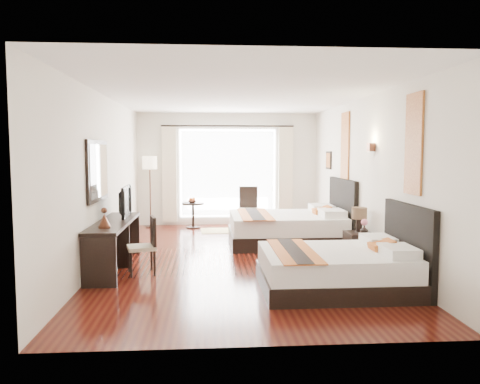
{
  "coord_description": "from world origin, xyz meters",
  "views": [
    {
      "loc": [
        -0.51,
        -8.03,
        1.86
      ],
      "look_at": [
        0.06,
        0.14,
        1.14
      ],
      "focal_mm": 35.0,
      "sensor_mm": 36.0,
      "label": 1
    }
  ],
  "objects": [
    {
      "name": "nightstand",
      "position": [
        2.02,
        -0.45,
        0.25
      ],
      "size": [
        0.42,
        0.52,
        0.5
      ],
      "primitive_type": "cube",
      "color": "black",
      "rests_on": "floor"
    },
    {
      "name": "drape_left",
      "position": [
        -1.45,
        3.63,
        1.28
      ],
      "size": [
        0.35,
        0.14,
        2.35
      ],
      "primitive_type": "cube",
      "color": "beige",
      "rests_on": "floor"
    },
    {
      "name": "jute_rug",
      "position": [
        -0.09,
        2.77,
        0.01
      ],
      "size": [
        1.18,
        0.83,
        0.01
      ],
      "primitive_type": "cube",
      "rotation": [
        0.0,
        0.0,
        0.04
      ],
      "color": "tan",
      "rests_on": "floor"
    },
    {
      "name": "art_panel_near",
      "position": [
        2.23,
        -1.96,
        1.95
      ],
      "size": [
        0.03,
        0.5,
        1.35
      ],
      "primitive_type": "cube",
      "color": "maroon",
      "rests_on": "wall_headboard"
    },
    {
      "name": "desk_chair",
      "position": [
        -1.49,
        -0.98,
        0.27
      ],
      "size": [
        0.49,
        0.49,
        0.87
      ],
      "rotation": [
        0.0,
        0.0,
        3.39
      ],
      "color": "#B9AF8E",
      "rests_on": "floor"
    },
    {
      "name": "window_chair",
      "position": [
        0.46,
        2.93,
        0.31
      ],
      "size": [
        0.48,
        0.48,
        1.01
      ],
      "rotation": [
        0.0,
        0.0,
        -1.6
      ],
      "color": "#B9AF8E",
      "rests_on": "floor"
    },
    {
      "name": "wall_sconce",
      "position": [
        2.19,
        -0.45,
        1.92
      ],
      "size": [
        0.1,
        0.14,
        0.14
      ],
      "primitive_type": "cube",
      "color": "#452518",
      "rests_on": "wall_headboard"
    },
    {
      "name": "floor",
      "position": [
        0.0,
        0.0,
        -0.01
      ],
      "size": [
        4.5,
        7.5,
        0.01
      ],
      "primitive_type": "cube",
      "color": "#370E0A",
      "rests_on": "ground"
    },
    {
      "name": "bronze_figurine",
      "position": [
        -1.99,
        -1.27,
        0.88
      ],
      "size": [
        0.2,
        0.2,
        0.26
      ],
      "primitive_type": null,
      "rotation": [
        0.0,
        0.0,
        0.14
      ],
      "color": "#452518",
      "rests_on": "console_desk"
    },
    {
      "name": "console_desk",
      "position": [
        -1.99,
        -0.61,
        0.38
      ],
      "size": [
        0.5,
        2.2,
        0.76
      ],
      "primitive_type": "cube",
      "color": "black",
      "rests_on": "floor"
    },
    {
      "name": "sheer_curtain",
      "position": [
        0.0,
        3.67,
        1.3
      ],
      "size": [
        2.3,
        0.02,
        2.1
      ],
      "primitive_type": "cube",
      "color": "white",
      "rests_on": "wall_window"
    },
    {
      "name": "bed_near",
      "position": [
        1.29,
        -1.96,
        0.3
      ],
      "size": [
        2.04,
        1.59,
        1.15
      ],
      "color": "black",
      "rests_on": "floor"
    },
    {
      "name": "bed_far",
      "position": [
        1.16,
        1.16,
        0.34
      ],
      "size": [
        2.3,
        1.8,
        1.3
      ],
      "color": "black",
      "rests_on": "floor"
    },
    {
      "name": "wall_window",
      "position": [
        0.0,
        3.75,
        1.4
      ],
      "size": [
        4.5,
        0.01,
        2.8
      ],
      "primitive_type": "cube",
      "color": "silver",
      "rests_on": "floor"
    },
    {
      "name": "mirror_glass",
      "position": [
        -2.19,
        -0.61,
        1.55
      ],
      "size": [
        0.01,
        1.12,
        0.82
      ],
      "primitive_type": "cube",
      "color": "white",
      "rests_on": "mirror_frame"
    },
    {
      "name": "vase",
      "position": [
        2.06,
        -0.58,
        0.57
      ],
      "size": [
        0.17,
        0.17,
        0.14
      ],
      "primitive_type": "imported",
      "rotation": [
        0.0,
        0.0,
        0.31
      ],
      "color": "black",
      "rests_on": "nightstand"
    },
    {
      "name": "wall_entry",
      "position": [
        0.0,
        -3.75,
        1.4
      ],
      "size": [
        4.5,
        0.01,
        2.8
      ],
      "primitive_type": "cube",
      "color": "silver",
      "rests_on": "floor"
    },
    {
      "name": "art_panel_far",
      "position": [
        2.23,
        1.16,
        1.95
      ],
      "size": [
        0.03,
        0.5,
        1.35
      ],
      "primitive_type": "cube",
      "color": "maroon",
      "rests_on": "wall_headboard"
    },
    {
      "name": "ceiling",
      "position": [
        0.0,
        0.0,
        2.79
      ],
      "size": [
        4.5,
        7.5,
        0.02
      ],
      "primitive_type": "cube",
      "color": "white",
      "rests_on": "wall_headboard"
    },
    {
      "name": "floor_lamp",
      "position": [
        -1.91,
        3.43,
        1.47
      ],
      "size": [
        0.35,
        0.35,
        1.73
      ],
      "color": "black",
      "rests_on": "floor"
    },
    {
      "name": "window_glass",
      "position": [
        0.0,
        3.73,
        1.3
      ],
      "size": [
        2.4,
        0.02,
        2.2
      ],
      "primitive_type": "cube",
      "color": "white",
      "rests_on": "wall_window"
    },
    {
      "name": "television",
      "position": [
        -1.97,
        -0.06,
        1.01
      ],
      "size": [
        0.14,
        0.89,
        0.51
      ],
      "primitive_type": "imported",
      "rotation": [
        0.0,
        0.0,
        1.6
      ],
      "color": "black",
      "rests_on": "console_desk"
    },
    {
      "name": "mirror_frame",
      "position": [
        -2.22,
        -0.61,
        1.55
      ],
      "size": [
        0.04,
        1.25,
        0.95
      ],
      "primitive_type": "cube",
      "color": "black",
      "rests_on": "wall_desk"
    },
    {
      "name": "fruit_bowl",
      "position": [
        -0.88,
        3.21,
        0.64
      ],
      "size": [
        0.24,
        0.24,
        0.05
      ],
      "primitive_type": "imported",
      "rotation": [
        0.0,
        0.0,
        0.14
      ],
      "color": "#412417",
      "rests_on": "side_table"
    },
    {
      "name": "wall_headboard",
      "position": [
        2.25,
        0.0,
        1.4
      ],
      "size": [
        0.01,
        7.5,
        2.8
      ],
      "primitive_type": "cube",
      "color": "silver",
      "rests_on": "floor"
    },
    {
      "name": "drape_right",
      "position": [
        1.45,
        3.63,
        1.28
      ],
      "size": [
        0.35,
        0.14,
        2.35
      ],
      "primitive_type": "cube",
      "color": "beige",
      "rests_on": "floor"
    },
    {
      "name": "wall_desk",
      "position": [
        -2.25,
        0.0,
        1.4
      ],
      "size": [
        0.01,
        7.5,
        2.8
      ],
      "primitive_type": "cube",
      "color": "silver",
      "rests_on": "floor"
    },
    {
      "name": "table_lamp",
      "position": [
        2.05,
        -0.35,
        0.78
      ],
      "size": [
        0.26,
        0.26,
        0.41
      ],
      "color": "black",
      "rests_on": "nightstand"
    },
    {
      "name": "side_table",
      "position": [
        -0.86,
        3.23,
        0.31
      ],
      "size": [
        0.53,
        0.53,
        0.62
      ],
      "primitive_type": "cylinder",
      "color": "black",
      "rests_on": "floor"
    }
  ]
}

